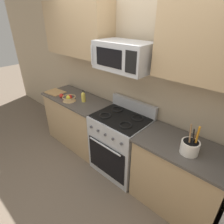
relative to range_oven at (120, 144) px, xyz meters
The scene contains 13 objects.
ground_plane 0.81m from the range_oven, 90.00° to the right, with size 16.00×16.00×0.00m, color #6B5B4C.
wall_back 0.91m from the range_oven, 90.00° to the left, with size 8.00×0.10×2.60m, color tan.
counter_left 1.02m from the range_oven, behind, with size 1.26×0.60×0.91m.
range_oven is the anchor object (origin of this frame).
counter_right 0.90m from the range_oven, ahead, with size 1.03×0.60×0.91m.
microwave 1.27m from the range_oven, 90.08° to the left, with size 0.70×0.44×0.33m.
upper_cabinets_left 1.82m from the range_oven, behind, with size 1.25×0.34×0.75m.
upper_cabinets_right 1.76m from the range_oven, ahead, with size 1.02×0.34×0.75m.
utensil_crock 1.11m from the range_oven, ahead, with size 0.18×0.18×0.34m.
fruit_basket 1.11m from the range_oven, behind, with size 0.22×0.22×0.10m.
apple_loose 1.29m from the range_oven, behind, with size 0.07×0.07×0.07m, color red.
cutting_board 1.54m from the range_oven, behind, with size 0.32×0.25×0.02m, color tan.
bottle_oil 0.95m from the range_oven, behind, with size 0.07×0.07×0.19m.
Camera 1 is at (1.42, -1.05, 2.19)m, focal length 29.98 mm.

